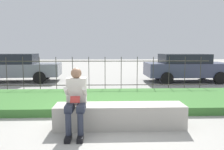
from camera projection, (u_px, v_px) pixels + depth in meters
ground_plane at (106, 127)px, 4.67m from camera, size 60.00×60.00×0.00m
stone_bench at (120, 117)px, 4.65m from camera, size 2.74×0.56×0.50m
person_seated_reader at (76, 98)px, 4.25m from camera, size 0.42×0.73×1.30m
grass_berm at (105, 100)px, 6.70m from camera, size 10.11×2.72×0.21m
iron_fence at (105, 74)px, 8.42m from camera, size 8.11×0.03×1.36m
car_parked_left at (14, 67)px, 11.08m from camera, size 4.64×2.09×1.42m
car_parked_right at (186, 67)px, 11.10m from camera, size 4.14×2.01×1.41m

